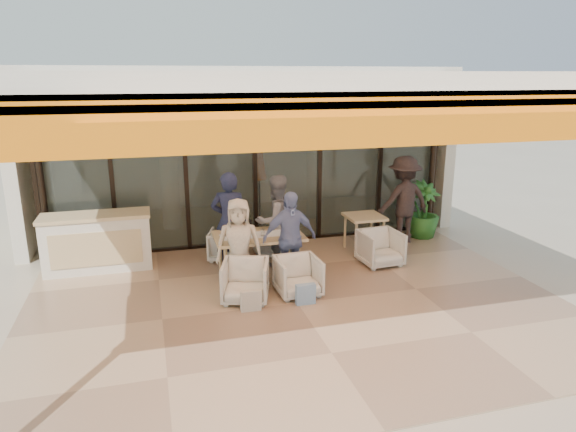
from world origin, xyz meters
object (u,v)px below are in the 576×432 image
(chair_far_left, at_px, (226,243))
(diner_navy, at_px, (230,221))
(dining_table, at_px, (258,238))
(diner_grey, at_px, (276,221))
(side_table, at_px, (364,221))
(diner_periwinkle, at_px, (289,238))
(chair_near_right, at_px, (298,275))
(host_counter, at_px, (98,242))
(side_chair, at_px, (380,246))
(standing_woman, at_px, (403,200))
(potted_palm, at_px, (423,210))
(chair_near_left, at_px, (245,279))
(diner_cream, at_px, (239,245))
(chair_far_right, at_px, (270,241))

(chair_far_left, height_order, diner_navy, diner_navy)
(dining_table, relative_size, diner_grey, 0.90)
(chair_far_left, relative_size, diner_navy, 0.36)
(side_table, bearing_deg, diner_periwinkle, -148.51)
(chair_near_right, height_order, diner_navy, diner_navy)
(diner_grey, bearing_deg, chair_near_right, 72.28)
(host_counter, relative_size, side_chair, 2.59)
(standing_woman, height_order, potted_palm, standing_woman)
(host_counter, bearing_deg, chair_near_left, -40.81)
(chair_far_left, distance_m, standing_woman, 3.69)
(diner_cream, height_order, standing_woman, standing_woman)
(side_table, bearing_deg, diner_navy, -175.39)
(diner_navy, bearing_deg, chair_far_right, -132.89)
(diner_navy, bearing_deg, diner_periwinkle, 149.37)
(chair_far_left, xyz_separation_m, diner_cream, (0.00, -1.40, 0.43))
(host_counter, xyz_separation_m, diner_navy, (2.26, -0.55, 0.35))
(chair_far_left, distance_m, diner_periwinkle, 1.70)
(diner_navy, distance_m, diner_cream, 0.91)
(side_table, relative_size, side_chair, 1.04)
(chair_far_right, bearing_deg, host_counter, -1.84)
(side_table, bearing_deg, host_counter, 176.09)
(side_chair, height_order, standing_woman, standing_woman)
(chair_far_right, height_order, side_table, side_table)
(diner_grey, bearing_deg, side_chair, 145.88)
(side_chair, distance_m, potted_palm, 2.03)
(chair_far_left, bearing_deg, diner_periwinkle, 138.47)
(dining_table, distance_m, side_table, 2.34)
(dining_table, xyz_separation_m, chair_far_right, (0.43, 0.94, -0.40))
(diner_cream, distance_m, standing_woman, 3.92)
(dining_table, xyz_separation_m, diner_grey, (0.43, 0.44, 0.15))
(chair_near_right, xyz_separation_m, side_chair, (1.82, 0.86, 0.02))
(diner_cream, height_order, potted_palm, diner_cream)
(diner_periwinkle, xyz_separation_m, side_table, (1.82, 1.11, -0.15))
(chair_near_right, relative_size, diner_cream, 0.45)
(host_counter, height_order, diner_periwinkle, diner_periwinkle)
(host_counter, bearing_deg, potted_palm, 1.55)
(diner_navy, distance_m, standing_woman, 3.69)
(diner_cream, xyz_separation_m, potted_palm, (4.23, 1.63, -0.14))
(chair_far_left, bearing_deg, potted_palm, -159.44)
(host_counter, height_order, chair_far_right, host_counter)
(dining_table, xyz_separation_m, chair_near_right, (0.43, -0.96, -0.35))
(chair_far_right, height_order, diner_periwinkle, diner_periwinkle)
(diner_navy, bearing_deg, standing_woman, -155.34)
(dining_table, height_order, diner_periwinkle, diner_periwinkle)
(host_counter, xyz_separation_m, diner_grey, (3.10, -0.55, 0.30))
(chair_far_left, height_order, chair_far_right, chair_far_left)
(diner_grey, height_order, side_table, diner_grey)
(host_counter, height_order, chair_near_left, host_counter)
(chair_near_right, relative_size, potted_palm, 0.56)
(dining_table, distance_m, chair_far_right, 1.11)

